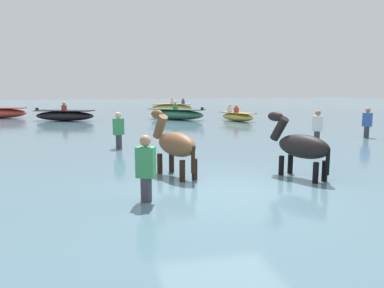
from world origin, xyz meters
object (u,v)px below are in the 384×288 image
Objects in this scene: boat_distant_west at (65,116)px; person_onlooker_right at (317,131)px; person_wading_mid at (119,135)px; person_spectator_far at (146,178)px; person_wading_close at (367,127)px; horse_trailing_black at (300,148)px; boat_near_starboard at (176,114)px; boat_distant_east at (172,107)px; boat_mid_channel at (237,116)px; horse_lead_bay at (175,146)px.

boat_distant_west is 14.87m from person_onlooker_right.
person_spectator_far is at bearing -88.27° from person_wading_mid.
person_wading_close is at bearing 18.44° from person_onlooker_right.
horse_trailing_black is at bearing -138.07° from person_wading_close.
boat_distant_west is (-6.58, 0.70, -0.01)m from boat_near_starboard.
horse_trailing_black reaches higher than boat_distant_east.
person_wading_close is (5.80, -9.74, 0.09)m from boat_near_starboard.
boat_distant_east is at bearing 102.91° from boat_mid_channel.
person_spectator_far is 1.00× the size of person_onlooker_right.
person_wading_mid is at bearing -131.26° from boat_mid_channel.
person_spectator_far is (-7.06, -14.33, 0.15)m from boat_mid_channel.
horse_trailing_black is 22.78m from boat_distant_east.
person_wading_close is 1.00× the size of person_spectator_far.
horse_lead_bay is 0.55× the size of boat_distant_east.
person_wading_mid is at bearing 91.73° from person_spectator_far.
horse_lead_bay is 1.18× the size of person_onlooker_right.
boat_distant_west is at bearing 99.49° from person_spectator_far.
boat_distant_east is at bearing 81.39° from boat_near_starboard.
person_onlooker_right is at bearing 31.97° from horse_lead_bay.
person_wading_close reaches higher than boat_near_starboard.
person_spectator_far is at bearing -103.15° from boat_near_starboard.
person_onlooker_right is (1.85, -18.25, 0.10)m from boat_distant_east.
person_wading_close is 9.75m from person_wading_mid.
horse_trailing_black is (2.68, -0.80, -0.03)m from horse_lead_bay.
boat_mid_channel is at bearing 88.06° from person_onlooker_right.
boat_near_starboard is at bearing 120.78° from person_wading_close.
person_wading_mid reaches higher than boat_distant_west.
boat_distant_east is at bearing 41.70° from boat_distant_west.
horse_lead_bay is 0.55× the size of boat_near_starboard.
person_wading_close is (8.71, 4.62, -0.27)m from horse_lead_bay.
person_spectator_far and person_wading_mid have the same top height.
horse_lead_bay is at bearing -101.45° from boat_near_starboard.
person_onlooker_right is (6.76, 5.44, 0.00)m from person_spectator_far.
boat_mid_channel is 1.60× the size of person_wading_close.
boat_distant_east is 2.14× the size of person_wading_close.
person_wading_mid is (-9.75, -0.31, 0.00)m from person_wading_close.
person_wading_mid reaches higher than boat_mid_channel.
boat_distant_west is (-7.73, -6.88, -0.00)m from boat_distant_east.
person_spectator_far reaches higher than boat_distant_west.
horse_trailing_black is 1.15× the size of person_wading_mid.
person_spectator_far is at bearing -116.01° from horse_lead_bay.
person_wading_mid is (-3.95, -10.05, 0.09)m from boat_near_starboard.
person_spectator_far and person_onlooker_right have the same top height.
person_wading_close is 11.50m from person_spectator_far.
boat_near_starboard is 1.34× the size of boat_mid_channel.
horse_trailing_black reaches higher than person_spectator_far.
boat_mid_channel is (3.30, -1.79, -0.06)m from boat_near_starboard.
person_onlooker_right reaches higher than boat_distant_east.
person_onlooker_right reaches higher than boat_near_starboard.
boat_distant_east is 17.93m from person_wading_close.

